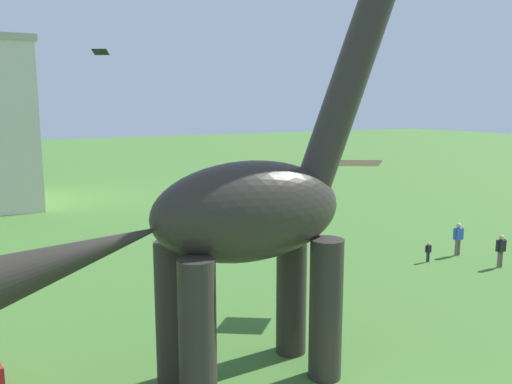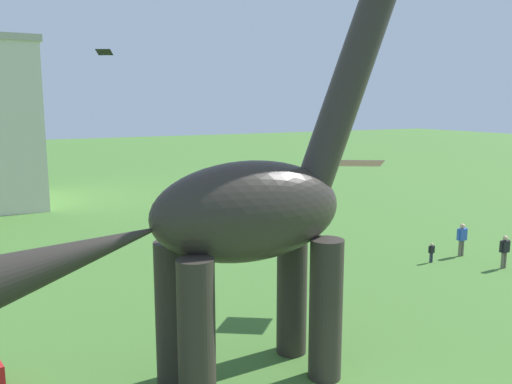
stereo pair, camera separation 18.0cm
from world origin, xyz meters
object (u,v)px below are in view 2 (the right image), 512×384
object	(u,v)px
person_strolling_adult	(431,251)
kite_trailing	(360,163)
person_near_flyer	(505,249)
person_vendor_side	(462,236)
kite_apex	(104,52)
dinosaur_sculpture	(247,211)

from	to	relation	value
person_strolling_adult	kite_trailing	distance (m)	8.67
person_strolling_adult	person_near_flyer	distance (m)	3.45
person_vendor_side	kite_apex	xyz separation A→B (m)	(-15.58, 12.87, 9.95)
person_near_flyer	kite_apex	xyz separation A→B (m)	(-15.71, 15.37, 10.02)
person_near_flyer	kite_trailing	world-z (taller)	kite_trailing
dinosaur_sculpture	person_vendor_side	bearing A→B (deg)	35.70
person_vendor_side	kite_trailing	bearing A→B (deg)	-162.18
person_strolling_adult	kite_apex	bearing A→B (deg)	-170.12
person_strolling_adult	person_vendor_side	distance (m)	2.37
person_strolling_adult	kite_apex	size ratio (longest dim) A/B	0.98
kite_trailing	dinosaur_sculpture	bearing A→B (deg)	-152.07
kite_trailing	person_vendor_side	bearing A→B (deg)	14.53
kite_trailing	person_near_flyer	bearing A→B (deg)	-1.09
dinosaur_sculpture	person_near_flyer	size ratio (longest dim) A/B	8.50
dinosaur_sculpture	kite_apex	distance (m)	19.86
kite_apex	dinosaur_sculpture	bearing A→B (deg)	-91.47
kite_trailing	kite_apex	size ratio (longest dim) A/B	2.02
person_vendor_side	kite_apex	bearing A→B (deg)	143.73
person_near_flyer	kite_apex	bearing A→B (deg)	167.65
person_vendor_side	person_strolling_adult	bearing A→B (deg)	-174.06
kite_trailing	person_strolling_adult	bearing A→B (deg)	18.44
dinosaur_sculpture	person_near_flyer	distance (m)	17.09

